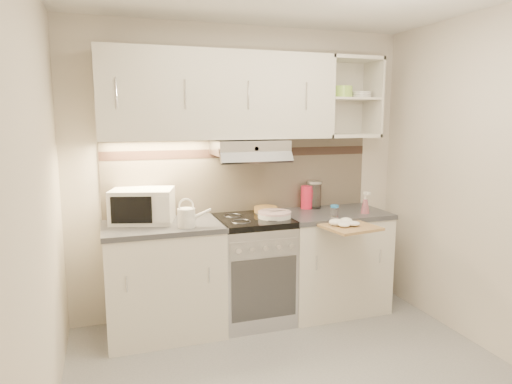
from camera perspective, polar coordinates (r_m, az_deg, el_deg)
room_shell at (r=3.04m, az=3.97°, el=7.40°), size 3.04×2.84×2.52m
base_cabinet_left at (r=3.80m, az=-11.41°, el=-10.85°), size 0.90×0.60×0.86m
worktop_left at (r=3.67m, az=-11.64°, el=-4.23°), size 0.92×0.62×0.04m
base_cabinet_right at (r=4.23m, az=9.44°, el=-8.68°), size 0.90×0.60×0.86m
worktop_right at (r=4.11m, az=9.60°, el=-2.70°), size 0.92×0.62×0.04m
electric_range at (r=3.94m, az=-0.38°, el=-9.58°), size 0.60×0.60×0.90m
microwave at (r=3.74m, az=-13.98°, el=-1.66°), size 0.55×0.46×0.27m
watering_can at (r=3.51m, az=-8.56°, el=-3.08°), size 0.26×0.13×0.22m
plate_stack at (r=3.81m, az=2.34°, el=-2.82°), size 0.28×0.28×0.06m
bread_loaf at (r=4.02m, az=1.23°, el=-2.20°), size 0.21×0.21×0.05m
pink_pitcher at (r=4.19m, az=6.37°, el=-0.64°), size 0.11×0.11×0.21m
glass_jar at (r=4.22m, az=7.29°, el=-0.31°), size 0.13×0.13×0.25m
spice_jar at (r=3.89m, az=9.78°, el=-2.32°), size 0.07×0.07×0.10m
spray_bottle at (r=4.08m, az=13.50°, el=-1.51°), size 0.08×0.08×0.20m
cutting_board at (r=3.68m, az=11.72°, el=-4.34°), size 0.44×0.41×0.02m
dish_towel at (r=3.68m, az=11.07°, el=-3.63°), size 0.29×0.28×0.06m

